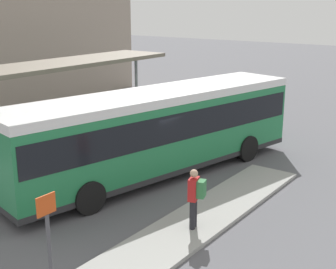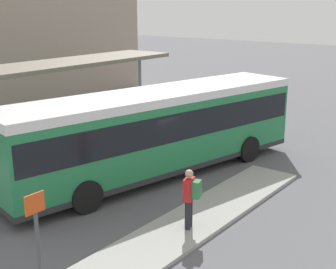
{
  "view_description": "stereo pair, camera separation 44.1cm",
  "coord_description": "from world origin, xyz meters",
  "px_view_note": "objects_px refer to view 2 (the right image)",
  "views": [
    {
      "loc": [
        -13.14,
        -10.15,
        6.25
      ],
      "look_at": [
        0.61,
        0.0,
        1.43
      ],
      "focal_mm": 50.0,
      "sensor_mm": 36.0,
      "label": 1
    },
    {
      "loc": [
        -12.88,
        -10.5,
        6.25
      ],
      "look_at": [
        0.61,
        0.0,
        1.43
      ],
      "focal_mm": 50.0,
      "sensor_mm": 36.0,
      "label": 2
    }
  ],
  "objects_px": {
    "pedestrian_waiting": "(191,195)",
    "bicycle_orange": "(217,114)",
    "platform_sign": "(39,253)",
    "bicycle_red": "(196,110)",
    "bicycle_green": "(207,112)",
    "city_bus": "(158,127)",
    "bicycle_black": "(185,109)",
    "potted_planter_near_shelter": "(153,121)"
  },
  "relations": [
    {
      "from": "potted_planter_near_shelter",
      "to": "platform_sign",
      "type": "height_order",
      "value": "platform_sign"
    },
    {
      "from": "pedestrian_waiting",
      "to": "bicycle_orange",
      "type": "height_order",
      "value": "pedestrian_waiting"
    },
    {
      "from": "bicycle_red",
      "to": "potted_planter_near_shelter",
      "type": "xyz_separation_m",
      "value": [
        -4.25,
        -0.4,
        0.3
      ]
    },
    {
      "from": "bicycle_orange",
      "to": "platform_sign",
      "type": "height_order",
      "value": "platform_sign"
    },
    {
      "from": "city_bus",
      "to": "bicycle_red",
      "type": "distance_m",
      "value": 9.57
    },
    {
      "from": "potted_planter_near_shelter",
      "to": "bicycle_black",
      "type": "bearing_deg",
      "value": 14.6
    },
    {
      "from": "pedestrian_waiting",
      "to": "bicycle_orange",
      "type": "xyz_separation_m",
      "value": [
        11.58,
        6.37,
        -0.78
      ]
    },
    {
      "from": "city_bus",
      "to": "bicycle_green",
      "type": "height_order",
      "value": "city_bus"
    },
    {
      "from": "bicycle_orange",
      "to": "platform_sign",
      "type": "distance_m",
      "value": 17.75
    },
    {
      "from": "bicycle_black",
      "to": "potted_planter_near_shelter",
      "type": "relative_size",
      "value": 1.23
    },
    {
      "from": "pedestrian_waiting",
      "to": "bicycle_black",
      "type": "relative_size",
      "value": 1.06
    },
    {
      "from": "pedestrian_waiting",
      "to": "bicycle_black",
      "type": "bearing_deg",
      "value": -70.62
    },
    {
      "from": "bicycle_orange",
      "to": "bicycle_red",
      "type": "height_order",
      "value": "bicycle_red"
    },
    {
      "from": "bicycle_green",
      "to": "platform_sign",
      "type": "relative_size",
      "value": 0.58
    },
    {
      "from": "city_bus",
      "to": "potted_planter_near_shelter",
      "type": "distance_m",
      "value": 5.78
    },
    {
      "from": "bicycle_green",
      "to": "platform_sign",
      "type": "bearing_deg",
      "value": 115.47
    },
    {
      "from": "city_bus",
      "to": "potted_planter_near_shelter",
      "type": "height_order",
      "value": "city_bus"
    },
    {
      "from": "pedestrian_waiting",
      "to": "bicycle_green",
      "type": "bearing_deg",
      "value": -75.74
    },
    {
      "from": "bicycle_orange",
      "to": "bicycle_black",
      "type": "height_order",
      "value": "bicycle_black"
    },
    {
      "from": "bicycle_black",
      "to": "platform_sign",
      "type": "distance_m",
      "value": 18.5
    },
    {
      "from": "bicycle_red",
      "to": "platform_sign",
      "type": "xyz_separation_m",
      "value": [
        -16.51,
        -7.66,
        1.18
      ]
    },
    {
      "from": "platform_sign",
      "to": "city_bus",
      "type": "bearing_deg",
      "value": 23.63
    },
    {
      "from": "bicycle_orange",
      "to": "bicycle_red",
      "type": "distance_m",
      "value": 1.4
    },
    {
      "from": "potted_planter_near_shelter",
      "to": "city_bus",
      "type": "bearing_deg",
      "value": -138.54
    },
    {
      "from": "bicycle_orange",
      "to": "platform_sign",
      "type": "bearing_deg",
      "value": -72.69
    },
    {
      "from": "platform_sign",
      "to": "potted_planter_near_shelter",
      "type": "bearing_deg",
      "value": 30.62
    },
    {
      "from": "pedestrian_waiting",
      "to": "bicycle_red",
      "type": "height_order",
      "value": "pedestrian_waiting"
    },
    {
      "from": "bicycle_green",
      "to": "platform_sign",
      "type": "distance_m",
      "value": 18.06
    },
    {
      "from": "pedestrian_waiting",
      "to": "bicycle_black",
      "type": "xyz_separation_m",
      "value": [
        11.48,
        8.46,
        -0.76
      ]
    },
    {
      "from": "bicycle_green",
      "to": "platform_sign",
      "type": "xyz_separation_m",
      "value": [
        -16.62,
        -6.96,
        1.21
      ]
    },
    {
      "from": "pedestrian_waiting",
      "to": "city_bus",
      "type": "bearing_deg",
      "value": -56.94
    },
    {
      "from": "bicycle_red",
      "to": "pedestrian_waiting",
      "type": "bearing_deg",
      "value": 125.31
    },
    {
      "from": "pedestrian_waiting",
      "to": "potted_planter_near_shelter",
      "type": "distance_m",
      "value": 10.36
    },
    {
      "from": "pedestrian_waiting",
      "to": "platform_sign",
      "type": "xyz_separation_m",
      "value": [
        -4.98,
        0.11,
        0.44
      ]
    },
    {
      "from": "city_bus",
      "to": "platform_sign",
      "type": "distance_m",
      "value": 8.75
    },
    {
      "from": "platform_sign",
      "to": "bicycle_red",
      "type": "bearing_deg",
      "value": 24.88
    },
    {
      "from": "potted_planter_near_shelter",
      "to": "platform_sign",
      "type": "xyz_separation_m",
      "value": [
        -12.25,
        -7.25,
        0.87
      ]
    },
    {
      "from": "bicycle_black",
      "to": "platform_sign",
      "type": "height_order",
      "value": "platform_sign"
    },
    {
      "from": "bicycle_green",
      "to": "platform_sign",
      "type": "height_order",
      "value": "platform_sign"
    },
    {
      "from": "bicycle_orange",
      "to": "pedestrian_waiting",
      "type": "bearing_deg",
      "value": -64.58
    },
    {
      "from": "city_bus",
      "to": "bicycle_orange",
      "type": "relative_size",
      "value": 8.0
    },
    {
      "from": "bicycle_red",
      "to": "bicycle_black",
      "type": "xyz_separation_m",
      "value": [
        -0.04,
        0.7,
        -0.02
      ]
    }
  ]
}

